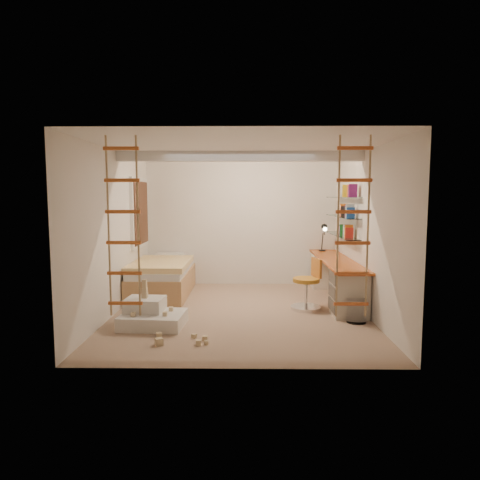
{
  "coord_description": "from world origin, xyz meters",
  "views": [
    {
      "loc": [
        0.09,
        -6.75,
        1.89
      ],
      "look_at": [
        0.0,
        0.3,
        1.15
      ],
      "focal_mm": 32.0,
      "sensor_mm": 36.0,
      "label": 1
    }
  ],
  "objects_px": {
    "bed": "(163,278)",
    "desk": "(335,278)",
    "swivel_chair": "(308,291)",
    "play_platform": "(151,315)"
  },
  "relations": [
    {
      "from": "swivel_chair",
      "to": "desk",
      "type": "bearing_deg",
      "value": 47.08
    },
    {
      "from": "bed",
      "to": "play_platform",
      "type": "distance_m",
      "value": 1.96
    },
    {
      "from": "bed",
      "to": "swivel_chair",
      "type": "xyz_separation_m",
      "value": [
        2.6,
        -1.0,
        -0.02
      ]
    },
    {
      "from": "desk",
      "to": "play_platform",
      "type": "relative_size",
      "value": 3.0
    },
    {
      "from": "bed",
      "to": "desk",
      "type": "bearing_deg",
      "value": -6.49
    },
    {
      "from": "desk",
      "to": "swivel_chair",
      "type": "height_order",
      "value": "swivel_chair"
    },
    {
      "from": "desk",
      "to": "play_platform",
      "type": "bearing_deg",
      "value": -152.19
    },
    {
      "from": "swivel_chair",
      "to": "play_platform",
      "type": "relative_size",
      "value": 0.91
    },
    {
      "from": "desk",
      "to": "swivel_chair",
      "type": "distance_m",
      "value": 0.88
    },
    {
      "from": "swivel_chair",
      "to": "play_platform",
      "type": "bearing_deg",
      "value": -158.59
    }
  ]
}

